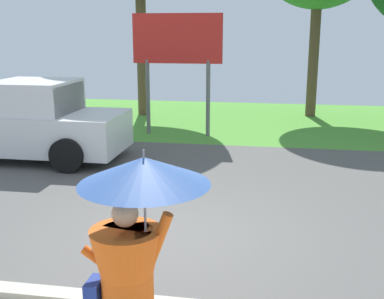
{
  "coord_description": "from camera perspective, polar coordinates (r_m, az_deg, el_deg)",
  "views": [
    {
      "loc": [
        1.46,
        -6.65,
        3.03
      ],
      "look_at": [
        0.16,
        1.0,
        1.1
      ],
      "focal_mm": 45.01,
      "sensor_mm": 36.0,
      "label": 1
    }
  ],
  "objects": [
    {
      "name": "roadside_billboard",
      "position": [
        14.07,
        -1.75,
        11.99
      ],
      "size": [
        2.6,
        0.12,
        3.5
      ],
      "color": "slate",
      "rests_on": "ground_plane"
    },
    {
      "name": "ground_plane",
      "position": [
        10.18,
        0.96,
        -3.64
      ],
      "size": [
        40.0,
        22.0,
        0.2
      ],
      "color": "#565451"
    },
    {
      "name": "pickup_truck",
      "position": [
        12.35,
        -19.91,
        3.04
      ],
      "size": [
        5.2,
        2.28,
        1.88
      ],
      "rotation": [
        0.0,
        0.0,
        0.01
      ],
      "color": "silver",
      "rests_on": "ground_plane"
    },
    {
      "name": "monk_pedestrian",
      "position": [
        4.13,
        -7.14,
        -13.63
      ],
      "size": [
        1.1,
        1.05,
        2.13
      ],
      "rotation": [
        0.0,
        0.0,
        -0.21
      ],
      "color": "#E55B19",
      "rests_on": "ground_plane"
    }
  ]
}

